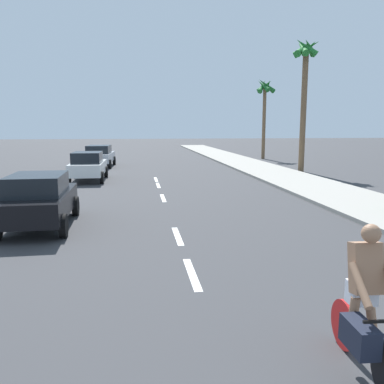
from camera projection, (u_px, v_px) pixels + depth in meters
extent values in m
plane|color=#38383A|center=(159.00, 188.00, 19.12)|extent=(160.00, 160.00, 0.00)
cube|color=#9E998E|center=(290.00, 179.00, 22.06)|extent=(3.60, 80.00, 0.14)
cube|color=white|center=(192.00, 274.00, 7.98)|extent=(0.16, 1.80, 0.01)
cube|color=white|center=(178.00, 236.00, 10.74)|extent=(0.16, 1.80, 0.01)
cube|color=white|center=(163.00, 198.00, 16.45)|extent=(0.16, 1.80, 0.01)
cube|color=white|center=(158.00, 185.00, 20.04)|extent=(0.16, 1.80, 0.01)
cube|color=white|center=(156.00, 179.00, 22.25)|extent=(0.16, 1.80, 0.01)
cylinder|color=red|center=(343.00, 325.00, 5.26)|extent=(0.09, 0.66, 0.66)
cube|color=black|center=(365.00, 332.00, 4.71)|extent=(0.09, 0.95, 0.04)
cylinder|color=black|center=(357.00, 305.00, 4.88)|extent=(0.03, 0.03, 0.48)
cube|color=#9E7051|center=(366.00, 268.00, 4.67)|extent=(0.36, 0.33, 0.63)
sphere|color=#9E7051|center=(371.00, 233.00, 4.54)|extent=(0.22, 0.22, 0.22)
cube|color=white|center=(362.00, 292.00, 4.77)|extent=(0.33, 0.24, 0.28)
cube|color=black|center=(360.00, 336.00, 4.39)|extent=(0.27, 0.53, 0.32)
cylinder|color=#9E7051|center=(372.00, 319.00, 4.78)|extent=(0.13, 0.32, 0.62)
cylinder|color=#9E7051|center=(352.00, 320.00, 4.76)|extent=(0.12, 0.21, 0.63)
cylinder|color=#9E7051|center=(360.00, 285.00, 4.41)|extent=(0.12, 0.49, 0.41)
cube|color=black|center=(40.00, 203.00, 11.68)|extent=(1.78, 4.03, 0.64)
cube|color=black|center=(37.00, 184.00, 11.39)|extent=(1.53, 2.11, 0.56)
cylinder|color=black|center=(22.00, 208.00, 12.92)|extent=(0.20, 0.64, 0.64)
cylinder|color=black|center=(76.00, 206.00, 13.19)|extent=(0.20, 0.64, 0.64)
cylinder|color=black|center=(63.00, 226.00, 10.56)|extent=(0.20, 0.64, 0.64)
cube|color=white|center=(88.00, 168.00, 21.72)|extent=(1.70, 3.98, 0.64)
cube|color=black|center=(87.00, 157.00, 21.43)|extent=(1.48, 2.08, 0.56)
cylinder|color=black|center=(77.00, 172.00, 22.99)|extent=(0.19, 0.64, 0.64)
cylinder|color=black|center=(106.00, 172.00, 23.20)|extent=(0.19, 0.64, 0.64)
cylinder|color=black|center=(69.00, 178.00, 20.35)|extent=(0.19, 0.64, 0.64)
cylinder|color=black|center=(102.00, 178.00, 20.56)|extent=(0.19, 0.64, 0.64)
cube|color=#B7BABF|center=(100.00, 157.00, 29.40)|extent=(2.03, 4.38, 0.64)
cube|color=black|center=(99.00, 149.00, 29.09)|extent=(1.70, 2.31, 0.56)
cylinder|color=black|center=(91.00, 161.00, 30.81)|extent=(0.21, 0.65, 0.64)
cylinder|color=black|center=(114.00, 160.00, 30.96)|extent=(0.21, 0.65, 0.64)
cylinder|color=black|center=(84.00, 164.00, 27.95)|extent=(0.21, 0.65, 0.64)
cylinder|color=black|center=(110.00, 164.00, 28.10)|extent=(0.21, 0.65, 0.64)
cylinder|color=brown|center=(303.00, 110.00, 25.57)|extent=(0.37, 0.37, 7.95)
cone|color=#1E6B28|center=(310.00, 48.00, 25.02)|extent=(0.60, 1.47, 1.01)
cone|color=#1E6B28|center=(307.00, 48.00, 25.18)|extent=(1.65, 1.28, 1.21)
cone|color=#1E6B28|center=(303.00, 48.00, 25.12)|extent=(1.61, 1.54, 1.42)
cone|color=#1E6B28|center=(302.00, 48.00, 24.94)|extent=(0.58, 1.74, 1.33)
cone|color=#1E6B28|center=(306.00, 47.00, 24.71)|extent=(1.49, 0.95, 1.40)
cone|color=#1E6B28|center=(310.00, 47.00, 24.76)|extent=(1.32, 1.07, 1.22)
cylinder|color=brown|center=(264.00, 122.00, 36.15)|extent=(0.31, 0.31, 6.69)
cone|color=#195B23|center=(268.00, 86.00, 35.66)|extent=(0.47, 1.32, 1.14)
cone|color=#195B23|center=(265.00, 86.00, 35.88)|extent=(1.48, 0.65, 1.31)
cone|color=#195B23|center=(262.00, 86.00, 35.77)|extent=(1.37, 1.56, 1.60)
cone|color=#195B23|center=(263.00, 86.00, 35.46)|extent=(1.11, 1.41, 1.40)
cone|color=#195B23|center=(267.00, 85.00, 35.40)|extent=(1.83, 0.88, 1.38)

